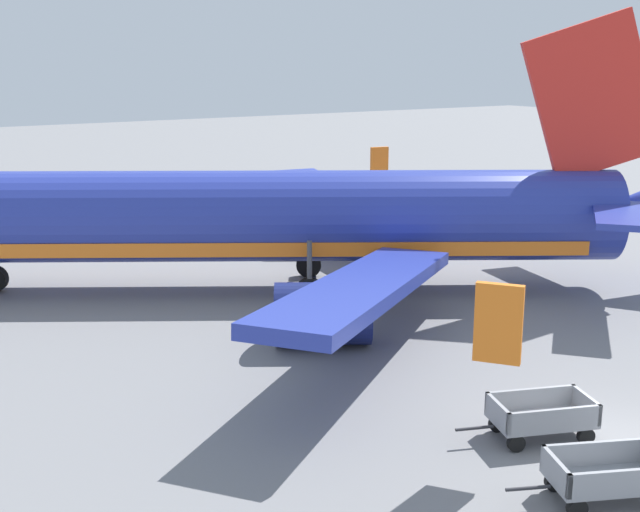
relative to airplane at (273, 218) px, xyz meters
name	(u,v)px	position (x,y,z in m)	size (l,w,h in m)	color
ground_plane	(619,440)	(0.41, -16.66, -3.05)	(220.00, 220.00, 0.00)	slate
airplane	(273,218)	(0.00, 0.00, 0.00)	(33.70, 28.20, 11.34)	#28389E
baggage_cart_nearest	(607,475)	(-2.29, -18.35, -2.45)	(3.53, 2.32, 1.07)	gray
baggage_cart_second_in_row	(541,416)	(-1.16, -15.48, -2.45)	(3.58, 2.21, 1.07)	gray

